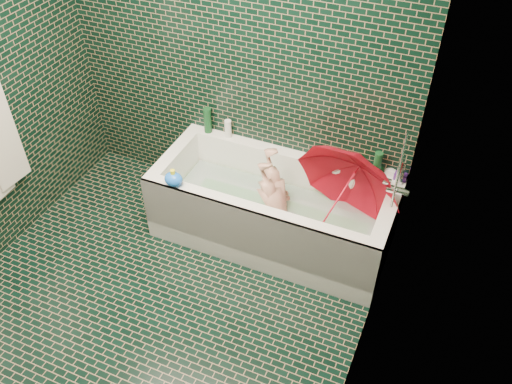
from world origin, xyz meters
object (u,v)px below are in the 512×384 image
at_px(bathtub, 272,216).
at_px(rubber_duck, 359,168).
at_px(bath_toy, 174,179).
at_px(child, 278,209).
at_px(umbrella, 339,198).

bearing_deg(bathtub, rubber_duck, 31.14).
relative_size(bathtub, rubber_duck, 15.17).
bearing_deg(bath_toy, child, 33.90).
bearing_deg(umbrella, bathtub, -164.44).
relative_size(child, bath_toy, 6.21).
bearing_deg(bathtub, umbrella, -0.48).
bearing_deg(rubber_duck, bathtub, -143.50).
bearing_deg(child, umbrella, 87.32).
xyz_separation_m(bathtub, rubber_duck, (0.52, 0.31, 0.38)).
bearing_deg(umbrella, child, -162.79).
height_order(bathtub, child, bathtub).
distance_m(bathtub, rubber_duck, 0.71).
bearing_deg(bathtub, bath_toy, -152.10).
xyz_separation_m(bathtub, bath_toy, (-0.60, -0.32, 0.39)).
height_order(bathtub, rubber_duck, rubber_duck).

